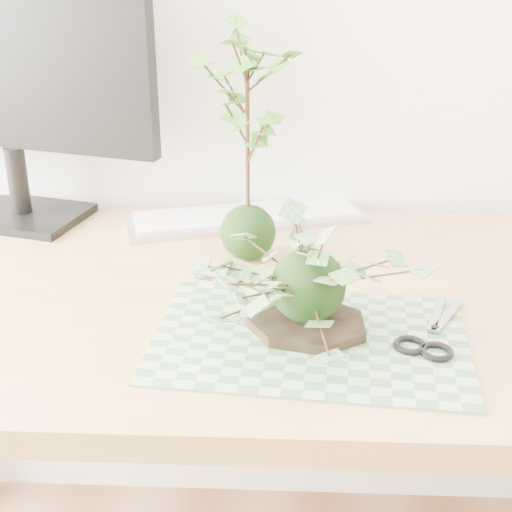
% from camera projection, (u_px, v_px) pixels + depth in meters
% --- Properties ---
extents(desk, '(1.60, 0.70, 0.74)m').
position_uv_depth(desk, '(258.00, 340.00, 1.13)').
color(desk, tan).
rests_on(desk, ground_plane).
extents(cutting_mat, '(0.45, 0.32, 0.00)m').
position_uv_depth(cutting_mat, '(310.00, 338.00, 0.96)').
color(cutting_mat, '#446D47').
rests_on(cutting_mat, desk).
extents(stone_dish, '(0.21, 0.21, 0.01)m').
position_uv_depth(stone_dish, '(307.00, 324.00, 0.98)').
color(stone_dish, black).
rests_on(stone_dish, cutting_mat).
extents(ivy_kokedama, '(0.32, 0.32, 0.20)m').
position_uv_depth(ivy_kokedama, '(309.00, 253.00, 0.94)').
color(ivy_kokedama, black).
rests_on(ivy_kokedama, stone_dish).
extents(maple_kokedama, '(0.23, 0.23, 0.39)m').
position_uv_depth(maple_kokedama, '(247.00, 97.00, 1.09)').
color(maple_kokedama, black).
rests_on(maple_kokedama, desk).
extents(keyboard, '(0.47, 0.25, 0.02)m').
position_uv_depth(keyboard, '(247.00, 217.00, 1.36)').
color(keyboard, '#B1B1B6').
rests_on(keyboard, desk).
extents(monitor, '(0.56, 0.22, 0.51)m').
position_uv_depth(monitor, '(3.00, 63.00, 1.26)').
color(monitor, black).
rests_on(monitor, desk).
extents(scissors, '(0.09, 0.19, 0.01)m').
position_uv_depth(scissors, '(436.00, 341.00, 0.95)').
color(scissors, gray).
rests_on(scissors, cutting_mat).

